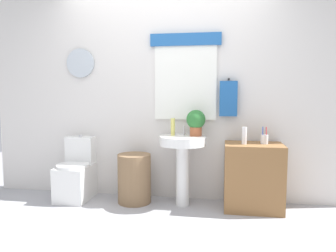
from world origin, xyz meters
TOP-DOWN VIEW (x-y plane):
  - ground_plane at (0.00, 0.00)m, footprint 8.00×8.00m
  - back_wall at (0.00, 1.15)m, footprint 4.40×0.18m
  - toilet at (-1.05, 0.88)m, footprint 0.38×0.51m
  - laundry_hamper at (-0.32, 0.85)m, footprint 0.38×0.38m
  - pedestal_sink at (0.24, 0.85)m, footprint 0.52×0.52m
  - faucet at (0.24, 0.97)m, footprint 0.03×0.03m
  - wooden_cabinet at (1.01, 0.85)m, footprint 0.62×0.44m
  - soap_bottle at (0.12, 0.90)m, footprint 0.05×0.05m
  - potted_plant at (0.38, 0.91)m, footprint 0.21×0.21m
  - lotion_bottle at (0.91, 0.81)m, footprint 0.05×0.05m
  - toothbrush_cup at (1.12, 0.87)m, footprint 0.08×0.08m

SIDE VIEW (x-z plane):
  - ground_plane at x=0.00m, z-range 0.00..0.00m
  - laundry_hamper at x=-0.32m, z-range 0.00..0.57m
  - toilet at x=-1.05m, z-range -0.09..0.67m
  - wooden_cabinet at x=1.01m, z-range 0.00..0.72m
  - pedestal_sink at x=0.24m, z-range 0.20..0.99m
  - toothbrush_cup at x=1.12m, z-range 0.68..0.87m
  - lotion_bottle at x=0.91m, z-range 0.72..0.91m
  - faucet at x=0.24m, z-range 0.79..0.89m
  - soap_bottle at x=0.12m, z-range 0.79..0.98m
  - potted_plant at x=0.38m, z-range 0.81..1.10m
  - back_wall at x=0.00m, z-range 0.00..2.60m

